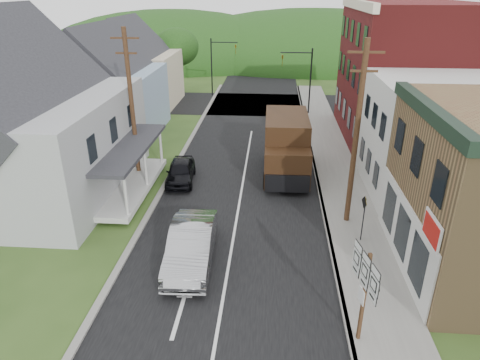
% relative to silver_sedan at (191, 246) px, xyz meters
% --- Properties ---
extents(ground, '(120.00, 120.00, 0.00)m').
position_rel_silver_sedan_xyz_m(ground, '(1.61, 0.55, -0.86)').
color(ground, '#2D4719').
rests_on(ground, ground).
extents(road, '(9.00, 90.00, 0.02)m').
position_rel_silver_sedan_xyz_m(road, '(1.61, 10.55, -0.86)').
color(road, black).
rests_on(road, ground).
extents(cross_road, '(60.00, 9.00, 0.02)m').
position_rel_silver_sedan_xyz_m(cross_road, '(1.61, 27.55, -0.86)').
color(cross_road, black).
rests_on(cross_road, ground).
extents(sidewalk_right, '(2.80, 55.00, 0.15)m').
position_rel_silver_sedan_xyz_m(sidewalk_right, '(7.51, 8.55, -0.78)').
color(sidewalk_right, slate).
rests_on(sidewalk_right, ground).
extents(curb_right, '(0.20, 55.00, 0.15)m').
position_rel_silver_sedan_xyz_m(curb_right, '(6.16, 8.55, -0.78)').
color(curb_right, slate).
rests_on(curb_right, ground).
extents(curb_left, '(0.30, 55.00, 0.12)m').
position_rel_silver_sedan_xyz_m(curb_left, '(-3.04, 8.55, -0.80)').
color(curb_left, slate).
rests_on(curb_left, ground).
extents(storefront_white, '(8.00, 7.00, 6.50)m').
position_rel_silver_sedan_xyz_m(storefront_white, '(12.91, 8.05, 2.39)').
color(storefront_white, silver).
rests_on(storefront_white, ground).
extents(storefront_red, '(8.00, 12.00, 10.00)m').
position_rel_silver_sedan_xyz_m(storefront_red, '(12.91, 17.55, 4.14)').
color(storefront_red, '#5E1616').
rests_on(storefront_red, ground).
extents(house_gray, '(10.20, 12.24, 8.35)m').
position_rel_silver_sedan_xyz_m(house_gray, '(-10.39, 6.55, 3.38)').
color(house_gray, '#9FA1A5').
rests_on(house_gray, ground).
extents(house_blue, '(7.14, 8.16, 7.28)m').
position_rel_silver_sedan_xyz_m(house_blue, '(-9.39, 17.55, 2.83)').
color(house_blue, '#90A5C5').
rests_on(house_blue, ground).
extents(house_cream, '(7.14, 8.16, 7.28)m').
position_rel_silver_sedan_xyz_m(house_cream, '(-9.89, 26.55, 2.83)').
color(house_cream, beige).
rests_on(house_cream, ground).
extents(utility_pole_right, '(1.60, 0.26, 9.00)m').
position_rel_silver_sedan_xyz_m(utility_pole_right, '(7.21, 4.05, 3.80)').
color(utility_pole_right, '#472D19').
rests_on(utility_pole_right, ground).
extents(utility_pole_left, '(1.60, 0.26, 9.00)m').
position_rel_silver_sedan_xyz_m(utility_pole_left, '(-4.89, 8.55, 3.80)').
color(utility_pole_left, '#472D19').
rests_on(utility_pole_left, ground).
extents(traffic_signal_right, '(2.87, 0.20, 6.00)m').
position_rel_silver_sedan_xyz_m(traffic_signal_right, '(5.91, 24.05, 2.90)').
color(traffic_signal_right, black).
rests_on(traffic_signal_right, ground).
extents(traffic_signal_left, '(2.87, 0.20, 6.00)m').
position_rel_silver_sedan_xyz_m(traffic_signal_left, '(-2.69, 31.05, 2.90)').
color(traffic_signal_left, black).
rests_on(traffic_signal_left, ground).
extents(tree_left_c, '(5.80, 5.80, 8.41)m').
position_rel_silver_sedan_xyz_m(tree_left_c, '(-17.39, 20.55, 5.08)').
color(tree_left_c, '#382616').
rests_on(tree_left_c, ground).
extents(tree_left_d, '(4.80, 4.80, 6.94)m').
position_rel_silver_sedan_xyz_m(tree_left_d, '(-7.39, 32.55, 4.02)').
color(tree_left_d, '#382616').
rests_on(tree_left_d, ground).
extents(forested_ridge, '(90.00, 30.00, 16.00)m').
position_rel_silver_sedan_xyz_m(forested_ridge, '(1.61, 55.55, -0.86)').
color(forested_ridge, '#193811').
rests_on(forested_ridge, ground).
extents(silver_sedan, '(2.04, 5.29, 1.72)m').
position_rel_silver_sedan_xyz_m(silver_sedan, '(0.00, 0.00, 0.00)').
color(silver_sedan, '#9E9EA2').
rests_on(silver_sedan, ground).
extents(dark_sedan, '(1.96, 4.11, 1.36)m').
position_rel_silver_sedan_xyz_m(dark_sedan, '(-2.19, 8.27, -0.18)').
color(dark_sedan, black).
rests_on(dark_sedan, ground).
extents(delivery_van, '(2.78, 6.58, 3.67)m').
position_rel_silver_sedan_xyz_m(delivery_van, '(4.21, 9.99, 1.00)').
color(delivery_van, black).
rests_on(delivery_van, ground).
extents(route_sign_cluster, '(0.46, 1.92, 3.40)m').
position_rel_silver_sedan_xyz_m(route_sign_cluster, '(6.36, -4.07, 1.49)').
color(route_sign_cluster, '#472D19').
rests_on(route_sign_cluster, sidewalk_right).
extents(warning_sign, '(0.14, 0.63, 2.29)m').
position_rel_silver_sedan_xyz_m(warning_sign, '(7.57, 2.18, 0.76)').
color(warning_sign, black).
rests_on(warning_sign, sidewalk_right).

